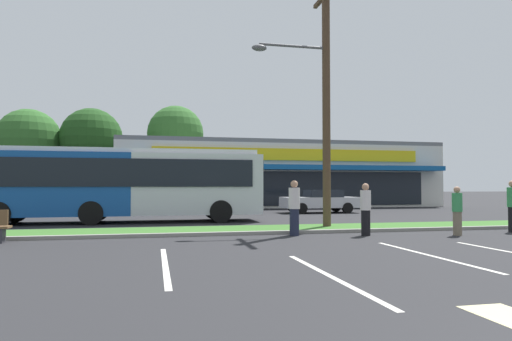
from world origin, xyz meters
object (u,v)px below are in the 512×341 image
(car_2, at_px, (8,201))
(pedestrian_mid, at_px, (366,209))
(car_1, at_px, (320,201))
(pedestrian_near_bench, at_px, (294,208))
(utility_pole, at_px, (323,94))
(city_bus, at_px, (118,183))
(pedestrian_by_pole, at_px, (457,211))

(car_2, bearing_deg, pedestrian_mid, -42.24)
(car_1, bearing_deg, pedestrian_near_bench, 65.82)
(utility_pole, height_order, city_bus, utility_pole)
(utility_pole, distance_m, pedestrian_by_pole, 6.29)
(city_bus, height_order, pedestrian_near_bench, city_bus)
(car_1, height_order, pedestrian_mid, pedestrian_mid)
(city_bus, height_order, car_2, city_bus)
(city_bus, xyz_separation_m, pedestrian_near_bench, (6.07, -6.84, -0.86))
(pedestrian_near_bench, xyz_separation_m, pedestrian_by_pole, (5.24, -1.09, -0.10))
(utility_pole, relative_size, car_1, 2.07)
(city_bus, xyz_separation_m, car_2, (-6.14, 5.84, -0.94))
(car_2, xyz_separation_m, pedestrian_mid, (14.49, -13.16, 0.03))
(car_2, distance_m, pedestrian_by_pole, 22.23)
(utility_pole, relative_size, pedestrian_mid, 5.56)
(utility_pole, bearing_deg, pedestrian_by_pole, -39.64)
(car_1, relative_size, pedestrian_by_pole, 2.86)
(utility_pole, bearing_deg, city_bus, 147.25)
(pedestrian_near_bench, bearing_deg, pedestrian_by_pole, 126.19)
(car_2, bearing_deg, city_bus, -43.58)
(pedestrian_near_bench, height_order, pedestrian_by_pole, pedestrian_near_bench)
(car_1, relative_size, car_2, 1.00)
(car_2, height_order, pedestrian_near_bench, pedestrian_near_bench)
(car_1, distance_m, car_2, 17.59)
(pedestrian_near_bench, distance_m, pedestrian_by_pole, 5.36)
(city_bus, distance_m, car_2, 8.52)
(city_bus, relative_size, pedestrian_near_bench, 7.09)
(pedestrian_mid, bearing_deg, pedestrian_near_bench, 146.12)
(city_bus, height_order, car_1, city_bus)
(pedestrian_near_bench, height_order, pedestrian_mid, pedestrian_near_bench)
(pedestrian_near_bench, bearing_deg, utility_pole, -174.70)
(car_2, distance_m, pedestrian_mid, 19.57)
(car_2, height_order, pedestrian_by_pole, car_2)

